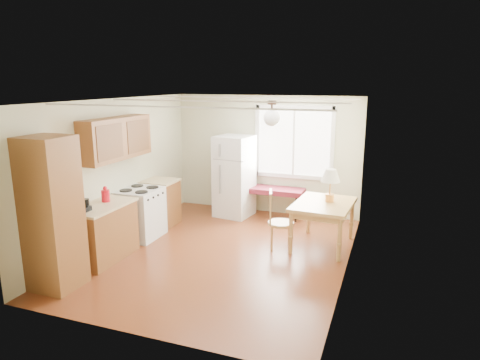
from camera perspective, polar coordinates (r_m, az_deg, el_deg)
The scene contains 11 objects.
room_shell at distance 6.82m, azimuth -2.47°, elevation 0.02°, with size 4.60×5.60×2.62m.
kitchen_run at distance 7.23m, azimuth -17.11°, elevation -3.17°, with size 0.65×3.40×2.20m.
window_unit at distance 8.92m, azimuth 7.19°, elevation 5.00°, with size 1.64×0.05×1.51m.
pendant_light at distance 6.82m, azimuth 4.25°, elevation 8.38°, with size 0.26×0.26×0.40m.
refrigerator at distance 8.92m, azimuth -0.78°, elevation 0.50°, with size 0.79×0.79×1.69m.
bench at distance 8.93m, azimuth 4.28°, elevation -1.45°, with size 1.34×0.50×0.62m.
dining_table at distance 7.42m, azimuth 11.05°, elevation -3.75°, with size 1.02×1.31×0.78m.
chair at distance 7.23m, azimuth 4.74°, elevation -4.84°, with size 0.48×0.47×1.00m.
table_lamp at distance 7.38m, azimuth 11.97°, elevation 0.25°, with size 0.33×0.33×0.56m.
coffee_maker at distance 6.73m, azimuth -20.31°, elevation -3.03°, with size 0.16×0.22×0.32m.
kettle at distance 7.17m, azimuth -17.50°, elevation -1.96°, with size 0.13×0.13×0.26m.
Camera 1 is at (2.54, -6.14, 2.80)m, focal length 32.00 mm.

